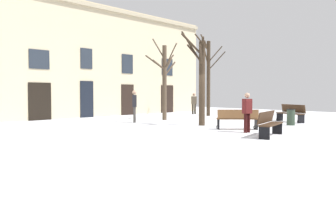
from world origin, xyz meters
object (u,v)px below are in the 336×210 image
Objects in this scene: tree_left_of_center at (208,74)px; bench_facing_shops at (237,119)px; person_by_shop_door at (194,103)px; person_crossing_plaza at (135,104)px; tree_center at (201,78)px; tree_near_facade at (164,79)px; litter_bin at (291,117)px; person_near_bench at (247,111)px; bench_near_center_tree at (291,113)px; bench_back_to_back_right at (270,123)px.

tree_left_of_center is 3.62× the size of bench_facing_shops.
person_crossing_plaza reaches higher than person_by_shop_door.
tree_center is 3.78m from tree_near_facade.
bench_facing_shops reaches higher than litter_bin.
bench_near_center_tree is at bearing -163.97° from person_near_bench.
bench_back_to_back_right is 1.33m from person_near_bench.
bench_facing_shops is at bearing -132.85° from tree_left_of_center.
bench_near_center_tree is 1.14× the size of person_by_shop_door.
tree_center is at bearing 81.59° from person_by_shop_door.
bench_back_to_back_right is at bearing -129.42° from tree_left_of_center.
person_near_bench is at bearing -104.97° from tree_center.
person_by_shop_door is 7.76m from person_crossing_plaza.
person_near_bench is (-4.13, -0.06, 0.48)m from litter_bin.
bench_back_to_back_right reaches higher than litter_bin.
bench_near_center_tree is (5.06, -2.24, -1.86)m from tree_center.
tree_left_of_center is 7.74m from litter_bin.
bench_back_to_back_right is at bearing -105.77° from tree_near_facade.
tree_left_of_center is (4.52, 0.29, 0.51)m from tree_near_facade.
tree_center is at bearing 61.36° from bench_back_to_back_right.
bench_near_center_tree reaches higher than litter_bin.
tree_near_facade is at bearing -176.32° from tree_left_of_center.
tree_near_facade is 3.11× the size of person_by_shop_door.
tree_near_facade is 2.72× the size of bench_near_center_tree.
tree_center is 2.64× the size of person_crossing_plaza.
tree_center is at bearing -105.33° from tree_near_facade.
tree_left_of_center is 3.25× the size of bench_near_center_tree.
person_near_bench is (0.42, 1.20, 0.40)m from bench_back_to_back_right.
tree_near_facade is 8.48m from bench_back_to_back_right.
tree_center is at bearing 137.44° from litter_bin.
person_by_shop_door is at bearing 71.81° from tree_left_of_center.
bench_facing_shops is at bearing 51.95° from person_crossing_plaza.
tree_near_facade is at bearing -97.37° from person_near_bench.
litter_bin is 0.44× the size of bench_near_center_tree.
bench_facing_shops is 5.24m from bench_near_center_tree.
person_crossing_plaza is at bearing 125.03° from litter_bin.
bench_facing_shops is at bearing 166.76° from litter_bin.
litter_bin is at bearing -147.12° from bench_facing_shops.
bench_facing_shops is at bearing -101.39° from tree_near_facade.
tree_left_of_center is at bearing -161.56° from bench_near_center_tree.
bench_near_center_tree is (5.24, -0.03, 0.02)m from bench_facing_shops.
tree_near_facade is 3.06× the size of person_near_bench.
litter_bin is 9.25m from person_by_shop_door.
litter_bin is at bearing -107.68° from tree_left_of_center.
tree_near_facade reaches higher than tree_center.
person_by_shop_door is (1.06, 8.00, 0.38)m from bench_near_center_tree.
tree_near_facade reaches higher than bench_facing_shops.
bench_near_center_tree reaches higher than bench_back_to_back_right.
tree_left_of_center reaches higher than person_crossing_plaza.
tree_near_facade is at bearing 109.04° from litter_bin.
litter_bin is at bearing -70.96° from tree_near_facade.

